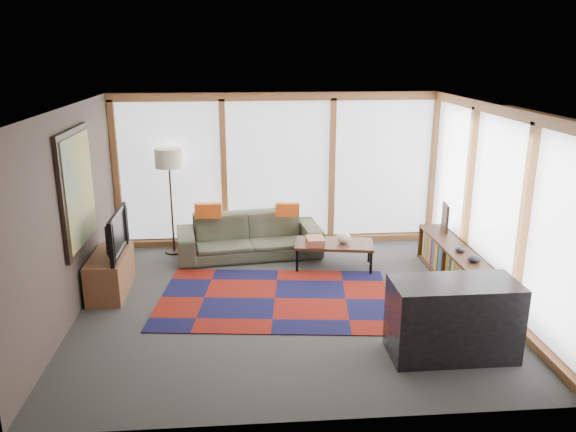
{
  "coord_description": "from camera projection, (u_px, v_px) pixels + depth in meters",
  "views": [
    {
      "loc": [
        -0.59,
        -6.86,
        3.28
      ],
      "look_at": [
        0.0,
        0.4,
        1.1
      ],
      "focal_mm": 35.0,
      "sensor_mm": 36.0,
      "label": 1
    }
  ],
  "objects": [
    {
      "name": "ground",
      "position": [
        290.0,
        303.0,
        7.54
      ],
      "size": [
        5.5,
        5.5,
        0.0
      ],
      "primitive_type": "plane",
      "color": "#32312F",
      "rests_on": "ground"
    },
    {
      "name": "room_envelope",
      "position": [
        323.0,
        181.0,
        7.67
      ],
      "size": [
        5.52,
        5.02,
        2.62
      ],
      "color": "#473932",
      "rests_on": "ground"
    },
    {
      "name": "rug",
      "position": [
        275.0,
        299.0,
        7.65
      ],
      "size": [
        3.32,
        2.33,
        0.01
      ],
      "primitive_type": "cube",
      "rotation": [
        0.0,
        0.0,
        -0.11
      ],
      "color": "maroon",
      "rests_on": "ground"
    },
    {
      "name": "sofa",
      "position": [
        249.0,
        236.0,
        9.17
      ],
      "size": [
        2.41,
        1.19,
        0.68
      ],
      "primitive_type": "imported",
      "rotation": [
        0.0,
        0.0,
        0.12
      ],
      "color": "#323729",
      "rests_on": "ground"
    },
    {
      "name": "pillow_left",
      "position": [
        208.0,
        211.0,
        8.96
      ],
      "size": [
        0.43,
        0.13,
        0.24
      ],
      "primitive_type": "cube",
      "rotation": [
        0.0,
        0.0,
        -0.01
      ],
      "color": "#D05418",
      "rests_on": "sofa"
    },
    {
      "name": "pillow_right",
      "position": [
        287.0,
        210.0,
        9.06
      ],
      "size": [
        0.39,
        0.14,
        0.21
      ],
      "primitive_type": "cube",
      "rotation": [
        0.0,
        0.0,
        -0.07
      ],
      "color": "#D05418",
      "rests_on": "sofa"
    },
    {
      "name": "floor_lamp",
      "position": [
        171.0,
        202.0,
        9.16
      ],
      "size": [
        0.44,
        0.44,
        1.76
      ],
      "primitive_type": null,
      "color": "black",
      "rests_on": "ground"
    },
    {
      "name": "coffee_table",
      "position": [
        334.0,
        255.0,
        8.72
      ],
      "size": [
        1.28,
        0.78,
        0.4
      ],
      "primitive_type": null,
      "rotation": [
        0.0,
        0.0,
        -0.16
      ],
      "color": "#33180E",
      "rests_on": "ground"
    },
    {
      "name": "book_stack",
      "position": [
        315.0,
        241.0,
        8.58
      ],
      "size": [
        0.27,
        0.33,
        0.11
      ],
      "primitive_type": "cube",
      "rotation": [
        0.0,
        0.0,
        0.03
      ],
      "color": "#99523B",
      "rests_on": "coffee_table"
    },
    {
      "name": "vase",
      "position": [
        343.0,
        237.0,
        8.63
      ],
      "size": [
        0.24,
        0.24,
        0.18
      ],
      "primitive_type": "ellipsoid",
      "rotation": [
        0.0,
        0.0,
        0.16
      ],
      "color": "beige",
      "rests_on": "coffee_table"
    },
    {
      "name": "bookshelf",
      "position": [
        455.0,
        265.0,
        8.12
      ],
      "size": [
        0.4,
        2.2,
        0.55
      ],
      "primitive_type": null,
      "color": "#33180E",
      "rests_on": "ground"
    },
    {
      "name": "bowl_a",
      "position": [
        474.0,
        259.0,
        7.46
      ],
      "size": [
        0.23,
        0.23,
        0.09
      ],
      "primitive_type": "ellipsoid",
      "rotation": [
        0.0,
        0.0,
        0.25
      ],
      "color": "black",
      "rests_on": "bookshelf"
    },
    {
      "name": "bowl_b",
      "position": [
        460.0,
        249.0,
        7.83
      ],
      "size": [
        0.17,
        0.17,
        0.07
      ],
      "primitive_type": "ellipsoid",
      "rotation": [
        0.0,
        0.0,
        0.15
      ],
      "color": "black",
      "rests_on": "bookshelf"
    },
    {
      "name": "shelf_picture",
      "position": [
        445.0,
        218.0,
        8.69
      ],
      "size": [
        0.08,
        0.33,
        0.43
      ],
      "primitive_type": "cube",
      "rotation": [
        0.0,
        0.0,
        -0.13
      ],
      "color": "black",
      "rests_on": "bookshelf"
    },
    {
      "name": "tv_console",
      "position": [
        111.0,
        273.0,
        7.81
      ],
      "size": [
        0.46,
        1.11,
        0.56
      ],
      "primitive_type": "cube",
      "color": "brown",
      "rests_on": "ground"
    },
    {
      "name": "television",
      "position": [
        111.0,
        234.0,
        7.63
      ],
      "size": [
        0.15,
        1.06,
        0.61
      ],
      "primitive_type": "imported",
      "rotation": [
        0.0,
        0.0,
        1.58
      ],
      "color": "black",
      "rests_on": "tv_console"
    },
    {
      "name": "bar_counter",
      "position": [
        453.0,
        319.0,
        6.15
      ],
      "size": [
        1.38,
        0.65,
        0.87
      ],
      "primitive_type": "cube",
      "rotation": [
        0.0,
        0.0,
        0.01
      ],
      "color": "black",
      "rests_on": "ground"
    }
  ]
}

